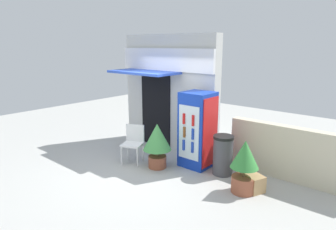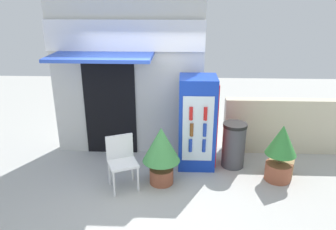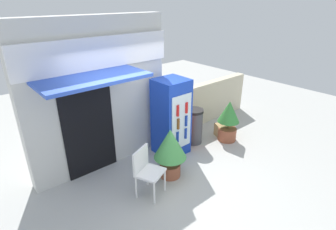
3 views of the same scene
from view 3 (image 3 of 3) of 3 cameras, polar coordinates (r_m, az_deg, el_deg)
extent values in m
plane|color=#B2B2AD|center=(5.29, 0.10, -15.13)|extent=(16.00, 16.00, 0.00)
cube|color=silver|center=(5.48, -14.51, 3.90)|extent=(2.99, 0.29, 3.05)
cube|color=white|center=(5.09, -14.57, 12.74)|extent=(2.99, 0.08, 0.57)
cube|color=blue|center=(4.64, -15.73, 7.53)|extent=(1.82, 0.93, 0.06)
cube|color=black|center=(5.40, -16.56, -2.47)|extent=(1.03, 0.03, 2.04)
cube|color=#1438B2|center=(5.94, 0.66, -0.48)|extent=(0.68, 0.65, 1.75)
cube|color=silver|center=(5.72, 2.88, -1.53)|extent=(0.54, 0.02, 1.23)
cube|color=red|center=(6.16, 3.10, 0.39)|extent=(0.02, 0.58, 1.58)
cylinder|color=#1938A5|center=(5.77, 2.04, -4.68)|extent=(0.06, 0.06, 0.24)
cylinder|color=#1938A5|center=(5.92, 3.79, -3.94)|extent=(0.06, 0.06, 0.24)
cylinder|color=brown|center=(5.64, 2.19, -1.90)|extent=(0.06, 0.06, 0.24)
cylinder|color=#1938A5|center=(5.79, 3.89, -1.25)|extent=(0.06, 0.06, 0.24)
cylinder|color=red|center=(5.50, 2.10, 0.92)|extent=(0.06, 0.06, 0.24)
cylinder|color=red|center=(5.66, 3.97, 1.56)|extent=(0.06, 0.06, 0.24)
cylinder|color=white|center=(4.80, -2.96, -16.41)|extent=(0.04, 0.04, 0.45)
cylinder|color=white|center=(5.08, -0.69, -13.76)|extent=(0.04, 0.04, 0.45)
cylinder|color=white|center=(4.96, -6.84, -15.11)|extent=(0.04, 0.04, 0.45)
cylinder|color=white|center=(5.23, -4.41, -12.64)|extent=(0.04, 0.04, 0.45)
cube|color=white|center=(4.86, -3.80, -12.20)|extent=(0.59, 0.57, 0.04)
cube|color=white|center=(4.82, -5.88, -9.35)|extent=(0.44, 0.22, 0.42)
cylinder|color=#995138|center=(5.50, 0.44, -11.57)|extent=(0.42, 0.42, 0.28)
cylinder|color=brown|center=(5.38, 0.45, -9.67)|extent=(0.05, 0.05, 0.16)
cone|color=#47994C|center=(5.17, 0.47, -6.12)|extent=(0.65, 0.65, 0.61)
cylinder|color=#995138|center=(6.92, 12.48, -3.96)|extent=(0.46, 0.46, 0.32)
cylinder|color=brown|center=(6.81, 12.67, -2.06)|extent=(0.05, 0.05, 0.19)
cone|color=#388C3D|center=(6.66, 12.95, 0.74)|extent=(0.54, 0.54, 0.53)
cylinder|color=#47474C|center=(6.57, 5.49, -2.62)|extent=(0.43, 0.43, 0.82)
cylinder|color=black|center=(6.38, 5.65, 0.91)|extent=(0.45, 0.45, 0.06)
cube|color=beige|center=(7.82, 8.82, 2.98)|extent=(2.86, 0.23, 1.15)
cube|color=tan|center=(7.09, 11.86, -3.15)|extent=(0.51, 0.45, 0.33)
camera|label=1|loc=(7.48, 60.86, 7.79)|focal=31.85mm
camera|label=2|loc=(3.62, 74.56, 2.95)|focal=34.44mm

